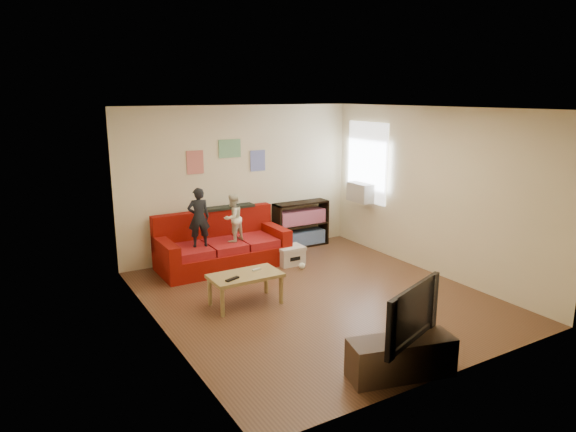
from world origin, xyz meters
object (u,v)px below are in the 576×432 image
child_a (199,217)px  tv_stand (401,357)px  child_b (233,218)px  television (404,311)px  file_box (290,255)px  coffee_table (245,278)px  bookshelf (301,227)px  sofa (221,247)px

child_a → tv_stand: size_ratio=0.87×
child_b → television: (0.04, -4.08, -0.14)m
file_box → television: television is taller
coffee_table → television: 2.62m
coffee_table → file_box: (1.43, 1.18, -0.22)m
child_b → bookshelf: 1.77m
child_a → television: 4.13m
sofa → tv_stand: (0.19, -4.25, -0.11)m
child_a → tv_stand: child_a is taller
sofa → child_b: (0.15, -0.17, 0.54)m
sofa → tv_stand: bearing=-87.4°
coffee_table → file_box: coffee_table is taller
child_a → coffee_table: child_a is taller
sofa → bookshelf: sofa is taller
tv_stand → television: bearing=14.5°
sofa → child_a: bearing=-158.9°
child_a → television: (0.64, -4.08, -0.22)m
child_a → bookshelf: child_a is taller
television → file_box: bearing=56.6°
coffee_table → tv_stand: size_ratio=0.89×
coffee_table → tv_stand: coffee_table is taller
television → sofa: bearing=72.1°
bookshelf → file_box: bookshelf is taller
child_b → child_a: bearing=-24.4°
child_b → television: child_b is taller
child_b → tv_stand: 4.13m
coffee_table → child_b: bearing=71.2°
child_a → child_b: (0.60, 0.00, -0.08)m
child_a → child_b: bearing=-168.2°
file_box → tv_stand: (-0.86, -3.71, 0.05)m
bookshelf → sofa: bearing=-170.6°
television → tv_stand: bearing=159.6°
bookshelf → child_a: bearing=-168.1°
child_b → television: bearing=66.2°
tv_stand → file_box: bearing=91.5°
child_a → file_box: 1.73m
sofa → coffee_table: 1.76m
coffee_table → child_a: bearing=92.7°
child_a → tv_stand: 4.19m
coffee_table → bookshelf: bookshelf is taller
sofa → tv_stand: size_ratio=1.94×
child_b → file_box: bearing=133.4°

